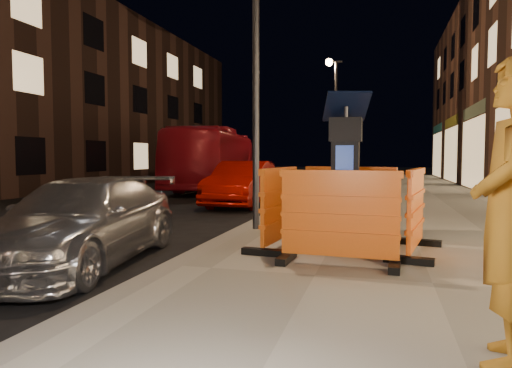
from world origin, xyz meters
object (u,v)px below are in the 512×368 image
(car_silver, at_px, (83,263))
(car_red, at_px, (243,206))
(barrier_bldgside, at_px, (416,211))
(man, at_px, (511,212))
(barrier_front, at_px, (339,218))
(bus_doubledecker, at_px, (215,189))
(barrier_kerbside, at_px, (279,207))
(parking_kiosk, at_px, (345,177))
(barrier_back, at_px, (349,203))

(car_silver, relative_size, car_red, 0.99)
(car_silver, distance_m, car_red, 7.69)
(barrier_bldgside, relative_size, man, 0.76)
(barrier_front, relative_size, car_red, 0.37)
(man, bearing_deg, bus_doubledecker, -138.74)
(barrier_kerbside, xyz_separation_m, bus_doubledecker, (-5.79, 12.77, -0.73))
(car_silver, bearing_deg, barrier_kerbside, 16.53)
(car_red, bearing_deg, barrier_bldgside, -56.82)
(barrier_front, relative_size, car_silver, 0.37)
(car_red, height_order, bus_doubledecker, bus_doubledecker)
(parking_kiosk, bearing_deg, barrier_back, 98.28)
(parking_kiosk, relative_size, car_red, 0.51)
(car_red, distance_m, man, 11.05)
(parking_kiosk, distance_m, barrier_kerbside, 1.06)
(bus_doubledecker, distance_m, man, 18.04)
(barrier_kerbside, relative_size, man, 0.76)
(barrier_back, height_order, barrier_kerbside, same)
(barrier_back, bearing_deg, car_red, 133.33)
(parking_kiosk, height_order, car_red, parking_kiosk)
(car_silver, bearing_deg, barrier_front, -4.57)
(barrier_front, distance_m, bus_doubledecker, 15.31)
(barrier_back, xyz_separation_m, man, (1.28, -4.30, 0.40))
(barrier_bldgside, height_order, car_silver, barrier_bldgside)
(bus_doubledecker, bearing_deg, barrier_front, -72.78)
(barrier_kerbside, xyz_separation_m, car_silver, (-2.53, -1.14, -0.73))
(barrier_kerbside, relative_size, car_red, 0.37)
(bus_doubledecker, bearing_deg, parking_kiosk, -71.12)
(barrier_kerbside, distance_m, bus_doubledecker, 14.04)
(parking_kiosk, bearing_deg, man, -60.85)
(barrier_back, distance_m, barrier_bldgside, 1.34)
(barrier_bldgside, xyz_separation_m, car_silver, (-4.43, -1.14, -0.73))
(barrier_back, bearing_deg, parking_kiosk, -78.72)
(barrier_bldgside, bearing_deg, car_red, 44.51)
(barrier_kerbside, height_order, man, man)
(barrier_back, bearing_deg, car_silver, -137.76)
(barrier_bldgside, height_order, car_red, barrier_bldgside)
(bus_doubledecker, height_order, man, man)
(parking_kiosk, xyz_separation_m, car_red, (-3.51, 6.55, -1.19))
(car_red, xyz_separation_m, bus_doubledecker, (-3.24, 6.22, 0.00))
(barrier_back, height_order, man, man)
(barrier_back, distance_m, car_red, 6.65)
(car_silver, bearing_deg, parking_kiosk, 10.43)
(bus_doubledecker, bearing_deg, car_silver, -85.76)
(barrier_front, xyz_separation_m, man, (1.28, -2.40, 0.40))
(parking_kiosk, xyz_separation_m, bus_doubledecker, (-6.74, 12.77, -1.19))
(barrier_kerbside, relative_size, bus_doubledecker, 0.15)
(barrier_front, bearing_deg, barrier_back, 93.28)
(car_red, bearing_deg, man, -65.26)
(man, bearing_deg, car_red, -139.40)
(barrier_kerbside, bearing_deg, barrier_back, -38.72)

